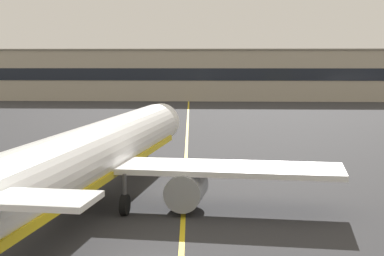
{
  "coord_description": "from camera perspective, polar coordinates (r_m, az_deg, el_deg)",
  "views": [
    {
      "loc": [
        3.17,
        -26.65,
        9.53
      ],
      "look_at": [
        1.32,
        13.91,
        4.94
      ],
      "focal_mm": 56.28,
      "sensor_mm": 36.0,
      "label": 1
    }
  ],
  "objects": [
    {
      "name": "taxiway_centreline",
      "position": [
        57.53,
        -0.59,
        -3.08
      ],
      "size": [
        8.9,
        179.81,
        0.01
      ],
      "primitive_type": "cube",
      "rotation": [
        0.0,
        0.0,
        0.05
      ],
      "color": "yellow",
      "rests_on": "ground"
    },
    {
      "name": "terminal_building",
      "position": [
        145.1,
        1.1,
        5.08
      ],
      "size": [
        121.12,
        12.4,
        12.14
      ],
      "color": "#B2A893",
      "rests_on": "ground"
    },
    {
      "name": "airliner_foreground",
      "position": [
        39.58,
        -9.33,
        -2.59
      ],
      "size": [
        32.34,
        41.49,
        11.65
      ],
      "color": "white",
      "rests_on": "ground"
    }
  ]
}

